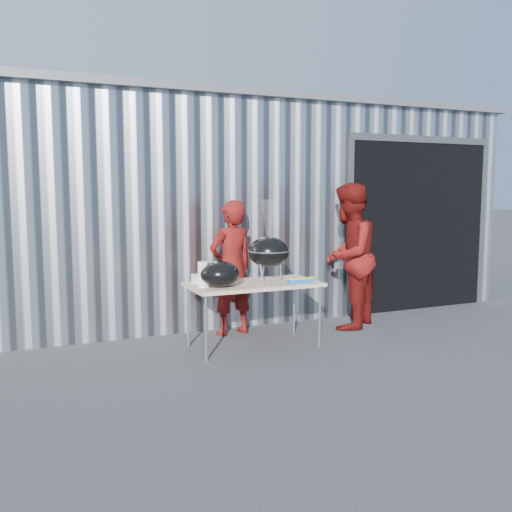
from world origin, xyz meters
name	(u,v)px	position (x,y,z in m)	size (l,w,h in m)	color
ground	(269,367)	(0.00, 0.00, 0.00)	(80.00, 80.00, 0.00)	#323235
building	(206,205)	(0.92, 4.59, 1.54)	(8.20, 6.20, 3.10)	silver
folding_table	(254,286)	(0.16, 0.76, 0.71)	(1.50, 0.75, 0.75)	tan
kettle_grill	(269,246)	(0.35, 0.76, 1.16)	(0.48, 0.48, 0.95)	black
grill_lid	(220,274)	(-0.29, 0.66, 0.89)	(0.44, 0.44, 0.32)	black
paper_towels	(203,275)	(-0.46, 0.71, 0.89)	(0.12, 0.12, 0.28)	white
white_tub	(202,279)	(-0.39, 0.99, 0.80)	(0.20, 0.15, 0.10)	white
foil_box	(301,281)	(0.64, 0.51, 0.78)	(0.32, 0.05, 0.06)	blue
person_cook	(231,268)	(0.14, 1.41, 0.84)	(0.61, 0.40, 1.68)	#5E0F0C
person_bystander	(348,256)	(1.67, 1.11, 0.95)	(0.92, 0.72, 1.90)	#5E0F0C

